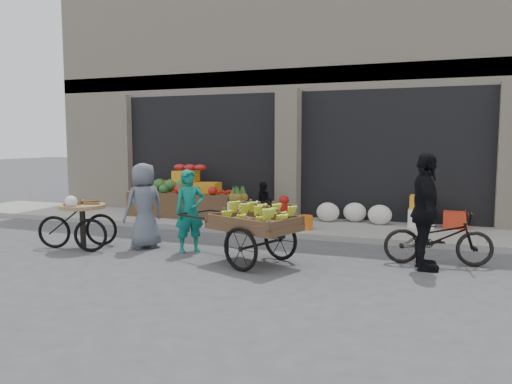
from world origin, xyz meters
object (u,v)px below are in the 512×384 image
at_px(vendor_grey, 144,206).
at_px(bicycle, 438,238).
at_px(fire_hydrant, 284,210).
at_px(orange_bucket, 305,222).
at_px(seated_person, 264,202).
at_px(vendor_woman, 190,211).
at_px(tricycle_cart, 82,219).
at_px(cyclist, 425,212).
at_px(banana_cart, 252,220).
at_px(pineapple_bin, 239,213).

xyz_separation_m(vendor_grey, bicycle, (5.21, 0.60, -0.36)).
height_order(fire_hydrant, orange_bucket, fire_hydrant).
distance_m(fire_hydrant, seated_person, 0.96).
bearing_deg(orange_bucket, seated_person, 149.74).
relative_size(seated_person, vendor_woman, 0.62).
height_order(seated_person, bicycle, seated_person).
bearing_deg(seated_person, fire_hydrant, -52.88).
height_order(seated_person, tricycle_cart, seated_person).
bearing_deg(cyclist, banana_cart, 92.57).
distance_m(tricycle_cart, bicycle, 6.36).
relative_size(vendor_grey, bicycle, 0.94).
relative_size(orange_bucket, banana_cart, 0.13).
distance_m(pineapple_bin, vendor_woman, 2.47).
distance_m(orange_bucket, cyclist, 3.36).
bearing_deg(vendor_woman, tricycle_cart, 147.08).
relative_size(vendor_woman, bicycle, 0.88).
distance_m(fire_hydrant, cyclist, 3.75).
distance_m(seated_person, banana_cart, 3.59).
bearing_deg(vendor_grey, tricycle_cart, -37.48).
bearing_deg(banana_cart, vendor_grey, -169.14).
bearing_deg(vendor_grey, orange_bucket, 162.02).
relative_size(seated_person, tricycle_cart, 0.64).
relative_size(banana_cart, vendor_woman, 1.69).
xyz_separation_m(seated_person, vendor_grey, (-1.30, -3.04, 0.22)).
height_order(banana_cart, cyclist, cyclist).
relative_size(orange_bucket, cyclist, 0.17).
height_order(tricycle_cart, bicycle, tricycle_cart).
relative_size(seated_person, cyclist, 0.50).
height_order(tricycle_cart, vendor_grey, vendor_grey).
height_order(orange_bucket, cyclist, cyclist).
bearing_deg(tricycle_cart, cyclist, -12.07).
relative_size(pineapple_bin, bicycle, 0.30).
height_order(orange_bucket, seated_person, seated_person).
bearing_deg(vendor_woman, banana_cart, -62.27).
xyz_separation_m(vendor_woman, vendor_grey, (-0.96, -0.01, 0.05)).
xyz_separation_m(pineapple_bin, banana_cart, (1.43, -2.84, 0.35)).
bearing_deg(bicycle, vendor_grey, 86.63).
relative_size(orange_bucket, vendor_grey, 0.20).
bearing_deg(tricycle_cart, banana_cart, -17.13).
bearing_deg(bicycle, banana_cart, 99.12).
distance_m(vendor_woman, vendor_grey, 0.97).
xyz_separation_m(orange_bucket, vendor_woman, (-1.54, -2.34, 0.48)).
distance_m(seated_person, vendor_grey, 3.32).
bearing_deg(fire_hydrant, cyclist, -36.11).
height_order(vendor_woman, vendor_grey, vendor_grey).
distance_m(fire_hydrant, orange_bucket, 0.55).
distance_m(orange_bucket, vendor_woman, 2.84).
distance_m(banana_cart, bicycle, 3.06).
distance_m(pineapple_bin, bicycle, 4.69).
distance_m(fire_hydrant, bicycle, 3.68).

